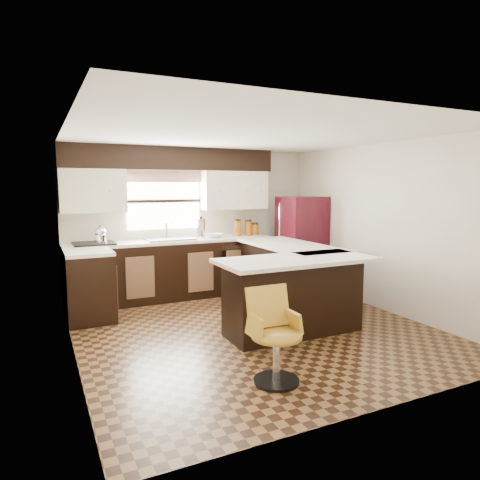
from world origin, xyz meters
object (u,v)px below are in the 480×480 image
peninsula_long (288,278)px  refrigerator (301,243)px  bar_chair (277,337)px  peninsula_return (293,297)px

peninsula_long → refrigerator: refrigerator is taller
refrigerator → bar_chair: (-2.22, -2.94, -0.37)m
peninsula_long → refrigerator: bearing=47.0°
peninsula_long → peninsula_return: 1.11m
bar_chair → refrigerator: bearing=53.9°
refrigerator → bar_chair: refrigerator is taller
refrigerator → peninsula_long: bearing=-133.0°
refrigerator → bar_chair: size_ratio=1.86×
refrigerator → peninsula_return: bearing=-126.0°
peninsula_return → bar_chair: peninsula_return is taller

